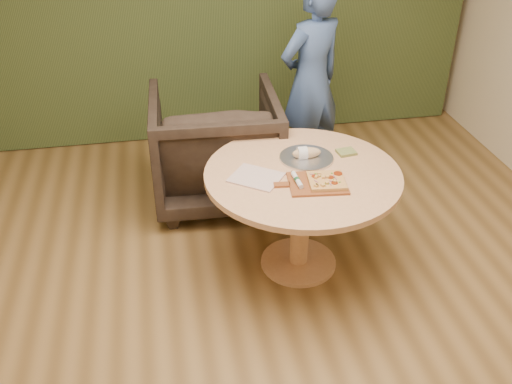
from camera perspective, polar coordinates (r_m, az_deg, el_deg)
The scene contains 11 objects.
room_shell at distance 2.67m, azimuth 3.20°, elevation 6.09°, with size 5.04×6.04×2.84m.
pedestal_table at distance 3.72m, azimuth 4.61°, elevation 0.16°, with size 1.26×1.26×0.75m.
pizza_paddle at distance 3.51m, azimuth 5.99°, elevation 0.87°, with size 0.46×0.31×0.01m.
flatbread_pizza at distance 3.51m, azimuth 7.06°, elevation 1.14°, with size 0.24×0.24×0.04m.
cutlery_roll at distance 3.50m, azimuth 4.13°, elevation 1.23°, with size 0.04×0.20×0.03m.
newspaper at distance 3.56m, azimuth 0.02°, elevation 1.47°, with size 0.30×0.25×0.01m, color white.
serving_tray at distance 3.79m, azimuth 5.06°, elevation 3.44°, with size 0.36×0.36×0.02m.
bread_roll at distance 3.77m, azimuth 4.96°, elevation 3.91°, with size 0.19×0.09×0.09m.
green_packet at distance 3.89m, azimuth 9.01°, elevation 3.97°, with size 0.12×0.10×0.02m, color #58632C.
armchair at distance 4.54m, azimuth -4.10°, elevation 4.98°, with size 0.98×0.92×1.01m, color black.
person_standing at distance 4.79m, azimuth 5.48°, elevation 10.92°, with size 0.62×0.41×1.69m, color #3A5588.
Camera 1 is at (-0.58, -2.33, 2.58)m, focal length 40.00 mm.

